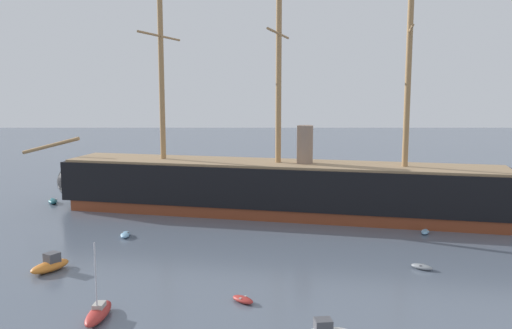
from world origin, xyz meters
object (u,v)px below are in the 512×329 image
object	(u,v)px
motorboat_mid_left	(48,265)
dinghy_alongside_stern	(422,232)
tall_ship	(275,187)
motorboat_distant_centre	(245,190)
motorboat_far_right	(457,206)
dinghy_near_centre	(241,300)
dinghy_mid_right	(419,267)
dinghy_alongside_bow	(123,235)
sailboat_foreground_left	(96,313)
dinghy_far_left	(50,201)

from	to	relation	value
motorboat_mid_left	dinghy_alongside_stern	bearing A→B (deg)	18.39
tall_ship	motorboat_distant_centre	size ratio (longest dim) A/B	20.91
motorboat_distant_centre	motorboat_far_right	bearing A→B (deg)	-21.70
dinghy_near_centre	dinghy_mid_right	world-z (taller)	dinghy_near_centre
dinghy_mid_right	dinghy_alongside_bow	world-z (taller)	dinghy_alongside_bow
motorboat_distant_centre	tall_ship	bearing A→B (deg)	-74.25
sailboat_foreground_left	motorboat_far_right	xyz separation A→B (m)	(40.95, 37.06, -0.07)
dinghy_alongside_bow	dinghy_far_left	world-z (taller)	dinghy_far_left
tall_ship	motorboat_far_right	xyz separation A→B (m)	(26.05, 3.22, -3.34)
tall_ship	dinghy_alongside_stern	bearing A→B (deg)	-29.99
dinghy_alongside_bow	dinghy_alongside_stern	world-z (taller)	dinghy_alongside_bow
sailboat_foreground_left	dinghy_mid_right	size ratio (longest dim) A/B	2.73
tall_ship	motorboat_distant_centre	distance (m)	16.24
sailboat_foreground_left	dinghy_near_centre	xyz separation A→B (m)	(10.85, 3.16, -0.25)
dinghy_alongside_stern	motorboat_mid_left	bearing A→B (deg)	-161.61
dinghy_near_centre	dinghy_mid_right	bearing A→B (deg)	25.49
dinghy_far_left	dinghy_alongside_stern	bearing A→B (deg)	-18.51
motorboat_mid_left	dinghy_mid_right	distance (m)	35.47
motorboat_far_right	dinghy_alongside_bow	bearing A→B (deg)	-161.85
motorboat_distant_centre	dinghy_near_centre	bearing A→B (deg)	-89.66
tall_ship	dinghy_near_centre	distance (m)	31.14
dinghy_near_centre	motorboat_distant_centre	bearing A→B (deg)	90.34
dinghy_near_centre	motorboat_far_right	distance (m)	45.33
motorboat_mid_left	dinghy_far_left	bearing A→B (deg)	109.74
dinghy_near_centre	dinghy_alongside_stern	world-z (taller)	dinghy_near_centre
dinghy_near_centre	motorboat_far_right	xyz separation A→B (m)	(30.10, 33.90, 0.18)
dinghy_near_centre	motorboat_mid_left	size ratio (longest dim) A/B	0.50
motorboat_mid_left	dinghy_far_left	xyz separation A→B (m)	(-10.79, 30.07, -0.26)
tall_ship	motorboat_distant_centre	bearing A→B (deg)	105.75
dinghy_near_centre	dinghy_mid_right	size ratio (longest dim) A/B	0.99
dinghy_near_centre	motorboat_distant_centre	distance (m)	45.98
sailboat_foreground_left	motorboat_mid_left	bearing A→B (deg)	125.31
dinghy_alongside_stern	motorboat_distant_centre	distance (m)	33.08
dinghy_alongside_stern	motorboat_far_right	distance (m)	15.86
tall_ship	sailboat_foreground_left	bearing A→B (deg)	-113.76
tall_ship	motorboat_mid_left	bearing A→B (deg)	-134.33
dinghy_alongside_bow	dinghy_far_left	bearing A→B (deg)	129.60
tall_ship	dinghy_near_centre	world-z (taller)	tall_ship
dinghy_far_left	dinghy_alongside_bow	bearing A→B (deg)	-50.40
dinghy_near_centre	dinghy_alongside_bow	bearing A→B (deg)	126.10
dinghy_alongside_bow	motorboat_distant_centre	world-z (taller)	motorboat_distant_centre
sailboat_foreground_left	motorboat_far_right	distance (m)	55.23
dinghy_near_centre	dinghy_alongside_stern	xyz separation A→B (m)	(21.17, 20.79, -0.01)
motorboat_distant_centre	dinghy_alongside_bow	bearing A→B (deg)	-117.54
dinghy_alongside_bow	dinghy_near_centre	bearing A→B (deg)	-53.90
dinghy_mid_right	motorboat_far_right	size ratio (longest dim) A/B	0.70
dinghy_far_left	motorboat_far_right	bearing A→B (deg)	-3.65
sailboat_foreground_left	dinghy_far_left	world-z (taller)	sailboat_foreground_left
dinghy_mid_right	dinghy_alongside_bow	bearing A→B (deg)	160.05
tall_ship	motorboat_far_right	bearing A→B (deg)	7.04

